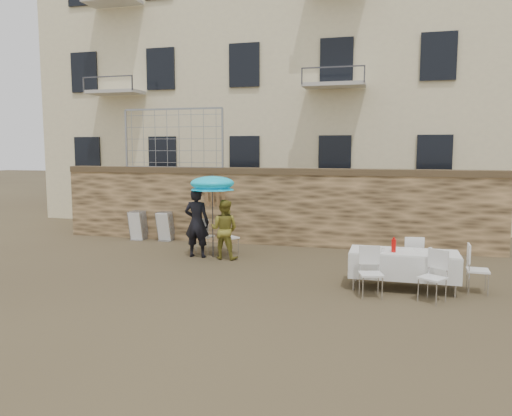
% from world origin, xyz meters
% --- Properties ---
extents(ground, '(80.00, 80.00, 0.00)m').
position_xyz_m(ground, '(0.00, 0.00, 0.00)').
color(ground, brown).
rests_on(ground, ground).
extents(stone_wall, '(13.00, 0.50, 2.20)m').
position_xyz_m(stone_wall, '(0.00, 5.00, 1.10)').
color(stone_wall, olive).
rests_on(stone_wall, ground).
extents(apartment_building, '(20.00, 8.00, 15.00)m').
position_xyz_m(apartment_building, '(0.00, 12.00, 7.50)').
color(apartment_building, beige).
rests_on(apartment_building, ground).
extents(chain_link_fence, '(3.20, 0.06, 1.80)m').
position_xyz_m(chain_link_fence, '(-3.00, 5.00, 3.10)').
color(chain_link_fence, gray).
rests_on(chain_link_fence, stone_wall).
extents(man_suit, '(0.67, 0.44, 1.81)m').
position_xyz_m(man_suit, '(-1.33, 2.71, 0.90)').
color(man_suit, black).
rests_on(man_suit, ground).
extents(woman_dress, '(0.77, 0.62, 1.52)m').
position_xyz_m(woman_dress, '(-0.58, 2.71, 0.76)').
color(woman_dress, '#AFA335').
rests_on(woman_dress, ground).
extents(umbrella, '(1.18, 1.18, 1.98)m').
position_xyz_m(umbrella, '(-0.93, 2.81, 1.86)').
color(umbrella, '#3F3F44').
rests_on(umbrella, ground).
extents(couple_chair_left, '(0.52, 0.52, 0.96)m').
position_xyz_m(couple_chair_left, '(-1.33, 3.26, 0.48)').
color(couple_chair_left, white).
rests_on(couple_chair_left, ground).
extents(couple_chair_right, '(0.67, 0.67, 0.96)m').
position_xyz_m(couple_chair_right, '(-0.63, 3.26, 0.48)').
color(couple_chair_right, white).
rests_on(couple_chair_right, ground).
extents(banquet_table, '(2.10, 0.85, 0.78)m').
position_xyz_m(banquet_table, '(3.78, 1.03, 0.73)').
color(banquet_table, silver).
rests_on(banquet_table, ground).
extents(soda_bottle, '(0.09, 0.09, 0.26)m').
position_xyz_m(soda_bottle, '(3.58, 0.88, 0.91)').
color(soda_bottle, red).
rests_on(soda_bottle, banquet_table).
extents(table_chair_front_left, '(0.58, 0.58, 0.96)m').
position_xyz_m(table_chair_front_left, '(3.18, 0.28, 0.48)').
color(table_chair_front_left, white).
rests_on(table_chair_front_left, ground).
extents(table_chair_front_right, '(0.66, 0.66, 0.96)m').
position_xyz_m(table_chair_front_right, '(4.28, 0.28, 0.48)').
color(table_chair_front_right, white).
rests_on(table_chair_front_right, ground).
extents(table_chair_back, '(0.54, 0.54, 0.96)m').
position_xyz_m(table_chair_back, '(3.98, 1.83, 0.48)').
color(table_chair_back, white).
rests_on(table_chair_back, ground).
extents(table_chair_side, '(0.49, 0.49, 0.96)m').
position_xyz_m(table_chair_side, '(5.18, 1.13, 0.48)').
color(table_chair_side, white).
rests_on(table_chair_side, ground).
extents(chair_stack_left, '(0.46, 0.55, 0.92)m').
position_xyz_m(chair_stack_left, '(-4.01, 4.72, 0.46)').
color(chair_stack_left, white).
rests_on(chair_stack_left, ground).
extents(chair_stack_right, '(0.46, 0.47, 0.92)m').
position_xyz_m(chair_stack_right, '(-3.11, 4.72, 0.46)').
color(chair_stack_right, white).
rests_on(chair_stack_right, ground).
extents(wood_planks, '(0.70, 0.20, 2.00)m').
position_xyz_m(wood_planks, '(-1.51, 4.79, 1.00)').
color(wood_planks, '#A37749').
rests_on(wood_planks, ground).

